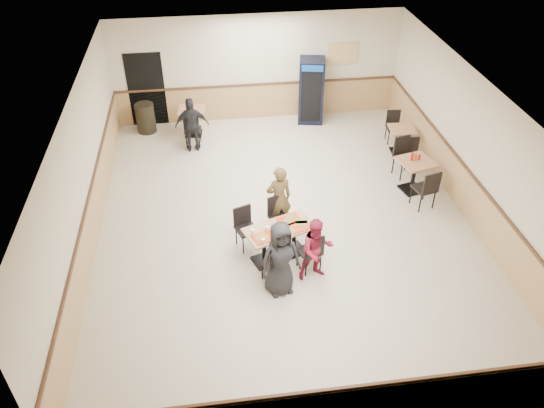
{
  "coord_description": "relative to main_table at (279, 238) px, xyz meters",
  "views": [
    {
      "loc": [
        -1.5,
        -9.02,
        7.19
      ],
      "look_at": [
        -0.34,
        -0.5,
        0.85
      ],
      "focal_mm": 35.0,
      "sensor_mm": 36.0,
      "label": 1
    }
  ],
  "objects": [
    {
      "name": "trash_bin",
      "position": [
        -2.91,
        5.67,
        -0.07
      ],
      "size": [
        0.52,
        0.52,
        0.82
      ],
      "primitive_type": "cylinder",
      "color": "black",
      "rests_on": "ground"
    },
    {
      "name": "side_table_far",
      "position": [
        3.72,
        3.63,
        -0.02
      ],
      "size": [
        0.69,
        0.69,
        0.69
      ],
      "rotation": [
        0.0,
        0.0,
        -0.07
      ],
      "color": "black",
      "rests_on": "ground"
    },
    {
      "name": "main_chairs",
      "position": [
        -0.05,
        -0.02,
        -0.02
      ],
      "size": [
        1.67,
        1.9,
        0.92
      ],
      "rotation": [
        0.0,
        0.0,
        0.36
      ],
      "color": "black",
      "rests_on": "ground"
    },
    {
      "name": "ground",
      "position": [
        0.28,
        1.12,
        -0.48
      ],
      "size": [
        10.0,
        10.0,
        0.0
      ],
      "primitive_type": "plane",
      "color": "beige",
      "rests_on": "ground"
    },
    {
      "name": "tabletop_clutter",
      "position": [
        0.05,
        -0.04,
        0.26
      ],
      "size": [
        1.21,
        0.9,
        0.12
      ],
      "rotation": [
        0.0,
        0.0,
        0.36
      ],
      "color": "red",
      "rests_on": "main_table"
    },
    {
      "name": "side_table_near_chair_north",
      "position": [
        3.44,
        2.53,
        0.02
      ],
      "size": [
        0.57,
        0.57,
        1.01
      ],
      "primitive_type": null,
      "rotation": [
        0.0,
        0.0,
        0.25
      ],
      "color": "black",
      "rests_on": "ground"
    },
    {
      "name": "main_table",
      "position": [
        0.0,
        0.0,
        0.0
      ],
      "size": [
        1.5,
        1.1,
        0.72
      ],
      "rotation": [
        0.0,
        0.0,
        0.36
      ],
      "color": "black",
      "rests_on": "ground"
    },
    {
      "name": "diner_woman_right",
      "position": [
        0.6,
        -0.65,
        0.19
      ],
      "size": [
        0.73,
        0.62,
        1.34
      ],
      "primitive_type": "imported",
      "rotation": [
        0.0,
        0.0,
        0.18
      ],
      "color": "maroon",
      "rests_on": "ground"
    },
    {
      "name": "pepsi_cooler",
      "position": [
        1.75,
        5.72,
        0.43
      ],
      "size": [
        0.81,
        0.81,
        1.83
      ],
      "rotation": [
        0.0,
        0.0,
        -0.2
      ],
      "color": "black",
      "rests_on": "ground"
    },
    {
      "name": "side_table_far_chair_north",
      "position": [
        3.72,
        4.18,
        -0.04
      ],
      "size": [
        0.43,
        0.43,
        0.88
      ],
      "primitive_type": null,
      "rotation": [
        0.0,
        0.0,
        -0.07
      ],
      "color": "black",
      "rests_on": "ground"
    },
    {
      "name": "side_table_far_chair_south",
      "position": [
        3.72,
        3.07,
        -0.04
      ],
      "size": [
        0.43,
        0.43,
        0.88
      ],
      "primitive_type": null,
      "rotation": [
        0.0,
        0.0,
        3.07
      ],
      "color": "black",
      "rests_on": "ground"
    },
    {
      "name": "lone_diner",
      "position": [
        -1.62,
        4.47,
        0.25
      ],
      "size": [
        0.88,
        0.4,
        1.47
      ],
      "primitive_type": "imported",
      "rotation": [
        0.0,
        0.0,
        3.19
      ],
      "color": "black",
      "rests_on": "ground"
    },
    {
      "name": "condiment_caddy",
      "position": [
        3.41,
        1.94,
        0.4
      ],
      "size": [
        0.23,
        0.06,
        0.2
      ],
      "color": "#B50C10",
      "rests_on": "side_table_near"
    },
    {
      "name": "room_shell",
      "position": [
        2.06,
        3.67,
        0.1
      ],
      "size": [
        10.0,
        10.0,
        10.0
      ],
      "color": "silver",
      "rests_on": "ground"
    },
    {
      "name": "diner_man_opposite",
      "position": [
        0.12,
        0.92,
        0.28
      ],
      "size": [
        0.61,
        0.47,
        1.52
      ],
      "primitive_type": "imported",
      "rotation": [
        0.0,
        0.0,
        3.34
      ],
      "color": "brown",
      "rests_on": "ground"
    },
    {
      "name": "side_table_near_chair_south",
      "position": [
        3.44,
        1.25,
        0.02
      ],
      "size": [
        0.57,
        0.57,
        1.01
      ],
      "primitive_type": null,
      "rotation": [
        0.0,
        0.0,
        3.39
      ],
      "color": "black",
      "rests_on": "ground"
    },
    {
      "name": "diner_woman_left",
      "position": [
        -0.12,
        -0.92,
        0.29
      ],
      "size": [
        0.85,
        0.65,
        1.54
      ],
      "primitive_type": "imported",
      "rotation": [
        0.0,
        0.0,
        0.24
      ],
      "color": "black",
      "rests_on": "ground"
    },
    {
      "name": "back_table_chair_lone",
      "position": [
        -1.62,
        4.72,
        -0.0
      ],
      "size": [
        0.49,
        0.49,
        0.96
      ],
      "primitive_type": null,
      "rotation": [
        0.0,
        0.0,
        3.04
      ],
      "color": "black",
      "rests_on": "ground"
    },
    {
      "name": "side_table_near",
      "position": [
        3.44,
        1.89,
        0.05
      ],
      "size": [
        0.91,
        0.91,
        0.8
      ],
      "rotation": [
        0.0,
        0.0,
        0.25
      ],
      "color": "black",
      "rests_on": "ground"
    },
    {
      "name": "back_table",
      "position": [
        -1.62,
        5.32,
        0.02
      ],
      "size": [
        0.77,
        0.77,
        0.76
      ],
      "rotation": [
        0.0,
        0.0,
        -0.1
      ],
      "color": "black",
      "rests_on": "ground"
    }
  ]
}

